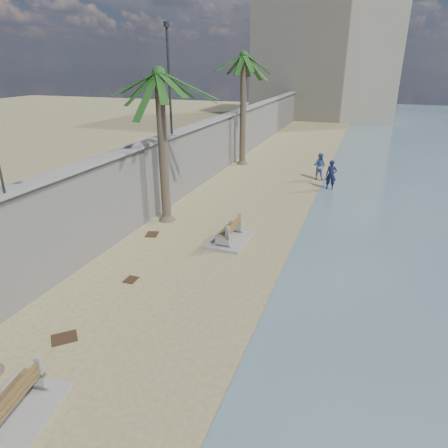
# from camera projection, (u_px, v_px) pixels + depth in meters

# --- Properties ---
(ground_plane) EXTENTS (140.00, 140.00, 0.00)m
(ground_plane) POSITION_uv_depth(u_px,v_px,m) (145.00, 376.00, 9.55)
(ground_plane) COLOR #9A8C5E
(seawall) EXTENTS (0.45, 70.00, 3.50)m
(seawall) POSITION_uv_depth(u_px,v_px,m) (223.00, 143.00, 27.97)
(seawall) COLOR gray
(seawall) RESTS_ON ground_plane
(wall_cap) EXTENTS (0.80, 70.00, 0.12)m
(wall_cap) POSITION_uv_depth(u_px,v_px,m) (223.00, 117.00, 27.30)
(wall_cap) COLOR gray
(wall_cap) RESTS_ON seawall
(end_building) EXTENTS (18.00, 12.00, 14.00)m
(end_building) POSITION_uv_depth(u_px,v_px,m) (327.00, 63.00, 52.94)
(end_building) COLOR #B7AA93
(end_building) RESTS_ON ground_plane
(bench_near) EXTENTS (1.82, 2.39, 0.91)m
(bench_near) POSITION_uv_depth(u_px,v_px,m) (10.00, 405.00, 8.24)
(bench_near) COLOR gray
(bench_near) RESTS_ON ground_plane
(bench_far) EXTENTS (1.51, 2.20, 0.92)m
(bench_far) POSITION_uv_depth(u_px,v_px,m) (229.00, 232.00, 16.62)
(bench_far) COLOR gray
(bench_far) RESTS_ON ground_plane
(palm_mid) EXTENTS (5.00, 5.00, 7.45)m
(palm_mid) POSITION_uv_depth(u_px,v_px,m) (159.00, 76.00, 16.60)
(palm_mid) COLOR brown
(palm_mid) RESTS_ON ground_plane
(palm_back) EXTENTS (5.00, 5.00, 8.33)m
(palm_back) POSITION_uv_depth(u_px,v_px,m) (244.00, 57.00, 26.83)
(palm_back) COLOR brown
(palm_back) RESTS_ON ground_plane
(streetlight) EXTENTS (0.28, 0.28, 5.12)m
(streetlight) POSITION_uv_depth(u_px,v_px,m) (169.00, 70.00, 19.12)
(streetlight) COLOR #2D2D33
(streetlight) RESTS_ON wall_cap
(person_a) EXTENTS (0.73, 0.51, 1.98)m
(person_a) POSITION_uv_depth(u_px,v_px,m) (331.00, 173.00, 23.29)
(person_a) COLOR #121533
(person_a) RESTS_ON ground_plane
(person_b) EXTENTS (1.07, 0.92, 1.90)m
(person_b) POSITION_uv_depth(u_px,v_px,m) (320.00, 165.00, 25.36)
(person_b) COLOR #496197
(person_b) RESTS_ON ground_plane
(debris_b) EXTENTS (0.85, 0.85, 0.03)m
(debris_b) POSITION_uv_depth(u_px,v_px,m) (64.00, 338.00, 10.85)
(debris_b) COLOR #382616
(debris_b) RESTS_ON ground_plane
(debris_c) EXTENTS (0.66, 0.74, 0.03)m
(debris_c) POSITION_uv_depth(u_px,v_px,m) (152.00, 234.00, 17.41)
(debris_c) COLOR #382616
(debris_c) RESTS_ON ground_plane
(debris_d) EXTENTS (0.40, 0.50, 0.03)m
(debris_d) POSITION_uv_depth(u_px,v_px,m) (131.00, 280.00, 13.77)
(debris_d) COLOR #382616
(debris_d) RESTS_ON ground_plane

